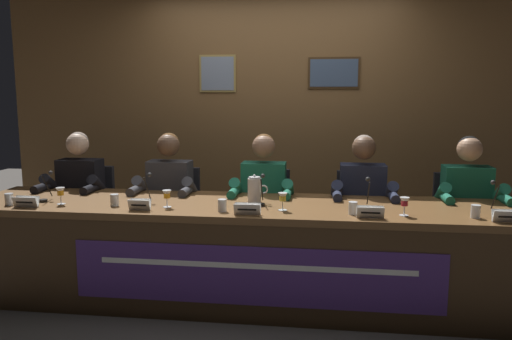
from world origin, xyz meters
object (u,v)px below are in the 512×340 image
(microphone_far_left, at_px, (46,191))
(juice_glass_center, at_px, (283,198))
(chair_left, at_px, (175,221))
(water_cup_far_left, at_px, (9,200))
(nameplate_left, at_px, (140,205))
(microphone_far_right, at_px, (496,203))
(juice_glass_far_left, at_px, (60,193))
(water_cup_center, at_px, (222,206))
(panelist_far_right, at_px, (469,202))
(water_pitcher_central, at_px, (255,190))
(conference_table, at_px, (254,237))
(panelist_right, at_px, (363,200))
(microphone_left, at_px, (146,193))
(nameplate_far_left, at_px, (26,202))
(chair_far_right, at_px, (459,230))
(water_cup_far_right, at_px, (475,212))
(panelist_far_left, at_px, (77,192))
(nameplate_center, at_px, (247,209))
(water_cup_left, at_px, (115,201))
(panelist_left, at_px, (167,194))
(nameplate_far_right, at_px, (509,216))
(water_cup_right, at_px, (353,209))
(microphone_right, at_px, (368,199))
(chair_right, at_px, (360,227))
(nameplate_right, at_px, (370,212))
(juice_glass_right, at_px, (404,203))
(microphone_center, at_px, (261,195))
(juice_glass_left, at_px, (167,195))
(chair_center, at_px, (265,224))
(panelist_center, at_px, (263,197))

(microphone_far_left, relative_size, juice_glass_center, 1.74)
(chair_left, bearing_deg, water_cup_far_left, -137.17)
(nameplate_left, bearing_deg, microphone_far_right, 4.88)
(juice_glass_far_left, height_order, water_cup_far_left, juice_glass_far_left)
(water_cup_center, distance_m, panelist_far_right, 1.94)
(nameplate_left, distance_m, water_pitcher_central, 0.84)
(conference_table, distance_m, panelist_right, 0.99)
(microphone_left, distance_m, juice_glass_center, 1.01)
(nameplate_far_left, relative_size, chair_far_right, 0.20)
(water_cup_far_right, bearing_deg, conference_table, 175.55)
(panelist_far_left, bearing_deg, nameplate_center, -25.80)
(water_cup_far_left, relative_size, water_cup_left, 1.00)
(water_cup_left, bearing_deg, microphone_far_right, 2.01)
(panelist_left, relative_size, nameplate_far_right, 6.18)
(water_cup_left, bearing_deg, chair_far_right, 17.48)
(microphone_far_left, xyz_separation_m, water_cup_right, (2.26, -0.14, -0.04))
(water_cup_far_left, bearing_deg, water_cup_center, 0.01)
(nameplate_far_right, bearing_deg, chair_far_right, 91.71)
(juice_glass_far_left, relative_size, water_cup_far_left, 1.46)
(microphone_right, bearing_deg, juice_glass_center, -169.65)
(microphone_far_left, xyz_separation_m, chair_right, (2.38, 0.72, -0.39))
(chair_left, height_order, nameplate_far_right, chair_left)
(water_cup_far_left, bearing_deg, chair_right, 19.15)
(water_cup_far_left, bearing_deg, water_cup_right, 0.75)
(nameplate_right, distance_m, microphone_right, 0.26)
(microphone_right, height_order, microphone_far_right, same)
(microphone_left, xyz_separation_m, chair_right, (1.60, 0.71, -0.39))
(microphone_far_left, distance_m, nameplate_left, 0.84)
(panelist_left, relative_size, juice_glass_right, 9.76)
(water_cup_left, height_order, nameplate_center, water_cup_left)
(water_cup_center, xyz_separation_m, microphone_center, (0.24, 0.24, 0.04))
(water_pitcher_central, bearing_deg, nameplate_far_right, -12.98)
(conference_table, distance_m, panelist_left, 0.99)
(water_cup_far_left, distance_m, microphone_center, 1.83)
(panelist_left, bearing_deg, conference_table, -34.01)
(nameplate_center, relative_size, microphone_far_right, 0.82)
(water_cup_far_right, bearing_deg, chair_far_right, 80.58)
(juice_glass_left, bearing_deg, water_cup_left, -179.69)
(chair_left, xyz_separation_m, panelist_far_right, (2.41, -0.20, 0.28))
(microphone_far_left, xyz_separation_m, microphone_center, (1.62, 0.07, 0.00))
(water_cup_left, height_order, chair_center, chair_center)
(water_cup_center, bearing_deg, panelist_right, 34.72)
(panelist_far_left, bearing_deg, water_pitcher_central, -13.30)
(water_cup_far_left, distance_m, panelist_center, 1.90)
(juice_glass_far_left, distance_m, water_pitcher_central, 1.41)
(microphone_far_right, bearing_deg, chair_center, 155.91)
(chair_far_right, bearing_deg, microphone_right, -139.11)
(water_pitcher_central, bearing_deg, panelist_right, 24.65)
(microphone_left, relative_size, juice_glass_right, 1.74)
(panelist_far_right, bearing_deg, juice_glass_left, -164.37)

